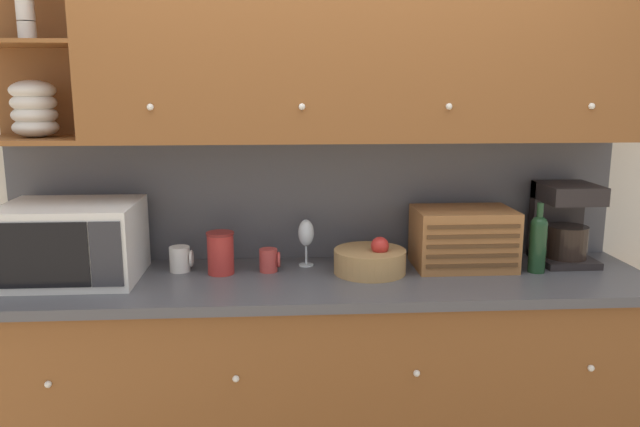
% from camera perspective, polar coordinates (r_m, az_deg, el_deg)
% --- Properties ---
extents(wall_back, '(5.13, 0.06, 2.60)m').
position_cam_1_polar(wall_back, '(2.86, -0.32, 3.10)').
color(wall_back, silver).
rests_on(wall_back, ground_plane).
extents(counter_unit, '(2.75, 0.65, 0.94)m').
position_cam_1_polar(counter_unit, '(2.79, 0.13, -15.06)').
color(counter_unit, brown).
rests_on(counter_unit, ground_plane).
extents(backsplash_panel, '(2.73, 0.01, 0.55)m').
position_cam_1_polar(backsplash_panel, '(2.84, -0.28, 1.40)').
color(backsplash_panel, '#4C4C51').
rests_on(backsplash_panel, counter_unit).
extents(upper_cabinets, '(2.73, 0.37, 0.81)m').
position_cam_1_polar(upper_cabinets, '(2.65, 3.50, 15.40)').
color(upper_cabinets, brown).
rests_on(upper_cabinets, backsplash_panel).
extents(microwave, '(0.53, 0.42, 0.32)m').
position_cam_1_polar(microwave, '(2.73, -21.74, -2.41)').
color(microwave, silver).
rests_on(microwave, counter_unit).
extents(mug, '(0.10, 0.09, 0.11)m').
position_cam_1_polar(mug, '(2.73, -12.63, -4.08)').
color(mug, silver).
rests_on(mug, counter_unit).
extents(storage_canister, '(0.12, 0.12, 0.18)m').
position_cam_1_polar(storage_canister, '(2.66, -9.08, -3.57)').
color(storage_canister, '#B22D28').
rests_on(storage_canister, counter_unit).
extents(mug_blue_second, '(0.09, 0.08, 0.10)m').
position_cam_1_polar(mug_blue_second, '(2.68, -4.66, -4.27)').
color(mug_blue_second, '#B73D38').
rests_on(mug_blue_second, counter_unit).
extents(wine_glass, '(0.07, 0.07, 0.21)m').
position_cam_1_polar(wine_glass, '(2.73, -1.29, -1.93)').
color(wine_glass, silver).
rests_on(wine_glass, counter_unit).
extents(fruit_basket, '(0.31, 0.31, 0.16)m').
position_cam_1_polar(fruit_basket, '(2.66, 4.61, -4.31)').
color(fruit_basket, '#A87F4C').
rests_on(fruit_basket, counter_unit).
extents(bread_box, '(0.42, 0.29, 0.26)m').
position_cam_1_polar(bread_box, '(2.78, 12.95, -2.21)').
color(bread_box, '#996033').
rests_on(bread_box, counter_unit).
extents(wine_bottle, '(0.07, 0.07, 0.30)m').
position_cam_1_polar(wine_bottle, '(2.79, 19.31, -2.40)').
color(wine_bottle, '#19381E').
rests_on(wine_bottle, counter_unit).
extents(coffee_maker, '(0.23, 0.27, 0.36)m').
position_cam_1_polar(coffee_maker, '(3.00, 21.38, -0.73)').
color(coffee_maker, black).
rests_on(coffee_maker, counter_unit).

